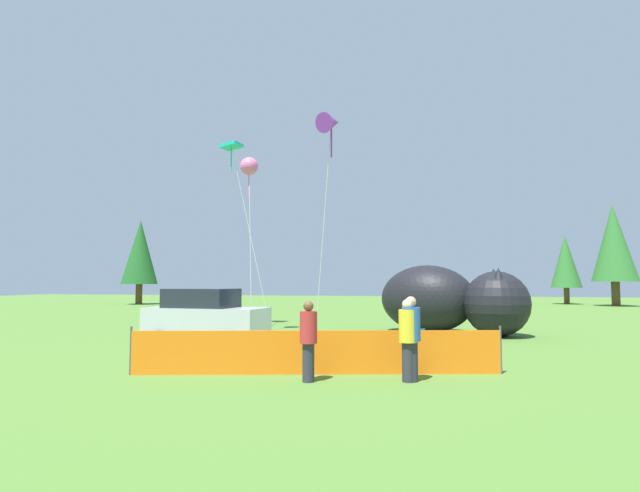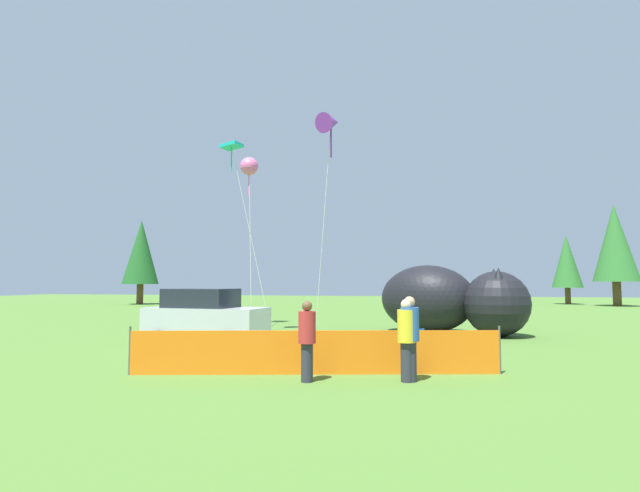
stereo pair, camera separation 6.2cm
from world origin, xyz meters
name	(u,v)px [view 2 (the right image)]	position (x,y,z in m)	size (l,w,h in m)	color
ground_plane	(323,352)	(0.00, 0.00, 0.00)	(120.00, 120.00, 0.00)	#4C752D
parked_car	(205,318)	(-4.20, 0.63, 0.95)	(4.19, 2.25, 1.94)	#B7BCC1
folding_chair	(415,341)	(2.81, -0.95, 0.52)	(0.67, 0.67, 0.87)	#1959A5
inflatable_cat	(447,302)	(4.07, 6.39, 1.33)	(6.44, 4.53, 2.88)	black
safety_fence	(316,352)	(0.54, -3.64, 0.51)	(8.60, 1.90, 1.13)	orange
spectator_in_blue_shirt	(307,338)	(0.54, -4.54, 0.96)	(0.38, 0.38, 1.76)	#2D2D38
spectator_in_yellow_shirt	(406,337)	(2.67, -4.11, 0.98)	(0.39, 0.39, 1.79)	#2D2D38
spectator_in_green_shirt	(410,335)	(2.75, -4.05, 1.01)	(0.40, 0.40, 1.86)	#2D2D38
kite_purple_delta	(331,124)	(-0.13, 2.20, 7.92)	(1.36, 1.54, 8.45)	silver
kite_pink_octopus	(249,167)	(-4.29, 5.11, 7.17)	(0.78, 0.88, 7.60)	silver
kite_teal_diamond	(232,150)	(-6.06, 7.59, 8.69)	(2.51, 1.03, 9.04)	silver
horizon_tree_east	(567,262)	(16.88, 36.78, 4.11)	(2.81, 2.81, 6.70)	brown
horizon_tree_west	(141,252)	(-23.56, 28.45, 4.99)	(3.41, 3.41, 8.13)	brown
horizon_tree_mid	(615,243)	(20.07, 33.54, 5.61)	(3.83, 3.83, 9.13)	brown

